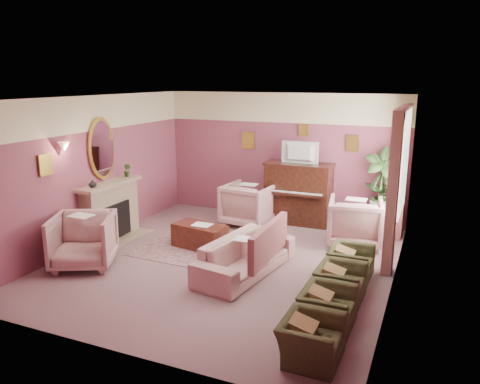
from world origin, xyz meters
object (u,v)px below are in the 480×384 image
at_px(floral_armchair_front, 83,238).
at_px(floral_armchair_left, 248,202).
at_px(piano, 298,194).
at_px(coffee_table, 200,236).
at_px(floral_armchair_right, 355,219).
at_px(olive_chair_c, 340,277).
at_px(olive_chair_d, 351,258).
at_px(television, 299,151).
at_px(olive_chair_a, 311,333).
at_px(side_table, 382,218).
at_px(sofa, 246,249).
at_px(olive_chair_b, 328,302).

bearing_deg(floral_armchair_front, floral_armchair_left, 62.75).
relative_size(piano, floral_armchair_left, 1.39).
relative_size(coffee_table, floral_armchair_right, 0.99).
relative_size(piano, olive_chair_c, 1.86).
height_order(coffee_table, olive_chair_d, olive_chair_d).
bearing_deg(television, olive_chair_d, -56.63).
bearing_deg(olive_chair_a, olive_chair_c, 90.00).
xyz_separation_m(television, floral_armchair_left, (-0.95, -0.52, -1.10)).
distance_m(olive_chair_a, side_table, 4.78).
bearing_deg(floral_armchair_left, piano, 30.92).
height_order(television, floral_armchair_right, television).
bearing_deg(side_table, olive_chair_c, -93.74).
relative_size(sofa, olive_chair_d, 2.70).
bearing_deg(olive_chair_a, floral_armchair_right, 92.93).
relative_size(television, olive_chair_b, 1.06).
xyz_separation_m(floral_armchair_right, floral_armchair_front, (-4.01, -2.87, 0.00)).
height_order(olive_chair_c, side_table, side_table).
bearing_deg(floral_armchair_front, piano, 55.53).
bearing_deg(piano, floral_armchair_right, -34.06).
relative_size(olive_chair_b, side_table, 1.08).
xyz_separation_m(television, floral_armchair_right, (1.39, -0.89, -1.10)).
bearing_deg(olive_chair_a, coffee_table, 136.53).
bearing_deg(olive_chair_d, sofa, -162.19).
bearing_deg(piano, side_table, -4.91).
distance_m(television, olive_chair_a, 5.29).
relative_size(sofa, floral_armchair_right, 2.02).
relative_size(floral_armchair_left, side_table, 1.44).
bearing_deg(piano, sofa, -90.18).
distance_m(piano, olive_chair_b, 4.42).
bearing_deg(floral_armchair_right, olive_chair_d, -82.41).
bearing_deg(olive_chair_b, olive_chair_d, 90.00).
xyz_separation_m(floral_armchair_left, olive_chair_a, (2.54, -4.37, -0.18)).
xyz_separation_m(sofa, olive_chair_b, (1.61, -1.12, -0.09)).
height_order(floral_armchair_right, olive_chair_d, floral_armchair_right).
distance_m(olive_chair_a, olive_chair_c, 1.64).
relative_size(olive_chair_c, olive_chair_d, 1.00).
relative_size(coffee_table, olive_chair_d, 1.33).
distance_m(floral_armchair_front, side_table, 5.74).
bearing_deg(piano, television, -90.00).
xyz_separation_m(floral_armchair_right, olive_chair_c, (0.20, -2.35, -0.18)).
relative_size(sofa, floral_armchair_front, 2.02).
height_order(floral_armchair_left, side_table, floral_armchair_left).
relative_size(sofa, olive_chair_b, 2.70).
relative_size(television, floral_armchair_front, 0.79).
bearing_deg(side_table, olive_chair_a, -92.46).
height_order(olive_chair_a, olive_chair_c, same).
height_order(sofa, floral_armchair_left, floral_armchair_left).
relative_size(floral_armchair_front, olive_chair_a, 1.34).
relative_size(television, coffee_table, 0.80).
height_order(piano, side_table, piano).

